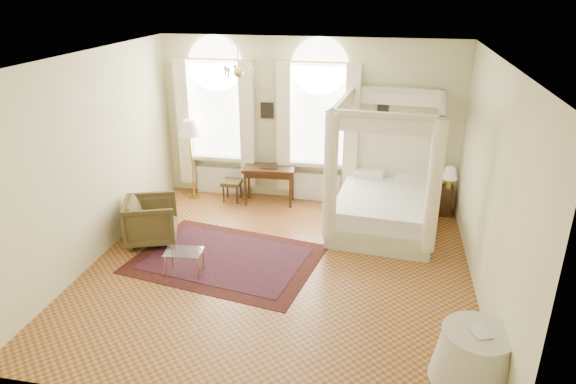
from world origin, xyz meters
name	(u,v)px	position (x,y,z in m)	size (l,w,h in m)	color
ground	(278,269)	(0.00, 0.00, 0.00)	(6.00, 6.00, 0.00)	#AE6332
room_walls	(277,151)	(0.00, 0.00, 1.98)	(6.00, 6.00, 6.00)	beige
window_left	(217,126)	(-1.90, 2.87, 1.49)	(1.62, 0.27, 3.29)	silver
window_right	(318,132)	(0.20, 2.87, 1.49)	(1.62, 0.27, 3.29)	silver
chandelier	(238,71)	(-0.90, 1.20, 2.91)	(0.51, 0.45, 0.50)	gold
wall_pictures	(313,110)	(0.09, 2.97, 1.89)	(2.54, 0.03, 0.39)	black
canopy_bed	(385,201)	(1.61, 1.80, 0.55)	(2.03, 2.40, 2.43)	beige
nightstand	(441,200)	(2.70, 2.70, 0.28)	(0.40, 0.36, 0.57)	#39230F
nightstand_lamp	(450,174)	(2.79, 2.64, 0.85)	(0.29, 0.29, 0.43)	gold
writing_desk	(269,172)	(-0.73, 2.57, 0.67)	(1.09, 0.63, 0.78)	#39230F
laptop	(270,167)	(-0.70, 2.56, 0.80)	(0.36, 0.23, 0.03)	black
stool	(232,184)	(-1.52, 2.53, 0.37)	(0.39, 0.39, 0.44)	#42381C
armchair	(151,220)	(-2.37, 0.52, 0.40)	(0.85, 0.88, 0.80)	#473C1E
coffee_table	(184,253)	(-1.41, -0.41, 0.35)	(0.61, 0.45, 0.39)	silver
floor_lamp	(190,132)	(-2.38, 2.57, 1.43)	(0.43, 0.43, 1.67)	gold
oriental_rug	(226,259)	(-0.91, 0.14, 0.01)	(3.25, 2.59, 0.01)	#451710
side_table	(475,356)	(2.70, -1.98, 0.33)	(0.97, 0.97, 0.66)	beige
book	(472,333)	(2.62, -2.03, 0.68)	(0.19, 0.25, 0.02)	black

